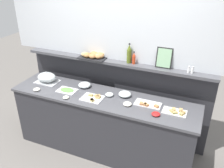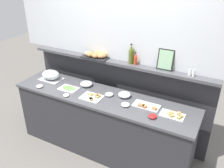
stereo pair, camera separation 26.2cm
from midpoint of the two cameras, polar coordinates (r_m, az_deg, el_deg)
ground_plane at (r=4.18m, az=-0.44°, el=-10.17°), size 12.00×12.00×0.00m
buffet_counter at (r=3.47m, az=-4.46°, el=-9.58°), size 2.57×0.61×0.92m
back_ledge_unit at (r=3.72m, az=-1.20°, el=-2.90°), size 2.80×0.22×1.28m
upper_wall_panel at (r=3.30m, az=-1.24°, el=16.78°), size 3.40×0.08×1.32m
sandwich_platter_rear at (r=3.04m, az=6.02°, el=-4.83°), size 0.33×0.17×0.04m
sandwich_platter_side at (r=3.18m, az=-6.88°, el=-3.33°), size 0.28×0.22×0.04m
sandwich_platter_front at (r=2.94m, az=12.43°, el=-6.52°), size 0.28×0.16×0.04m
cold_cuts_platter at (r=3.43m, az=-12.80°, el=-1.51°), size 0.27×0.18×0.02m
serving_cloche at (r=3.72m, az=-17.17°, el=1.41°), size 0.34×0.24×0.17m
glass_bowl_large at (r=3.20m, az=0.72°, el=-2.49°), size 0.17×0.17×0.07m
glass_bowl_medium at (r=3.47m, az=-8.67°, el=-0.30°), size 0.18×0.18×0.07m
glass_bowl_small at (r=3.22m, az=-2.97°, el=-2.58°), size 0.11×0.11×0.04m
condiment_bowl_red at (r=3.25m, az=-13.16°, el=-3.15°), size 0.08×0.08×0.03m
condiment_bowl_teal at (r=2.85m, az=7.76°, el=-7.14°), size 0.10×0.10×0.04m
condiment_bowl_dark at (r=3.55m, az=-19.48°, el=-1.26°), size 0.10×0.10×0.03m
condiment_bowl_cream at (r=3.01m, az=1.19°, el=-4.80°), size 0.11×0.11×0.04m
olive_oil_bottle at (r=3.29m, az=1.80°, el=7.04°), size 0.06×0.06×0.28m
hot_sauce_bottle at (r=3.27m, az=2.91°, el=6.03°), size 0.04×0.04×0.18m
salt_shaker at (r=3.12m, az=15.46°, el=3.30°), size 0.03×0.03×0.09m
pepper_shaker at (r=3.11m, az=16.26°, el=3.16°), size 0.03×0.03×0.09m
bread_basket at (r=3.51m, az=-6.38°, el=6.75°), size 0.40×0.27×0.08m
framed_picture at (r=3.17m, az=9.95°, el=6.07°), size 0.21×0.06×0.27m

